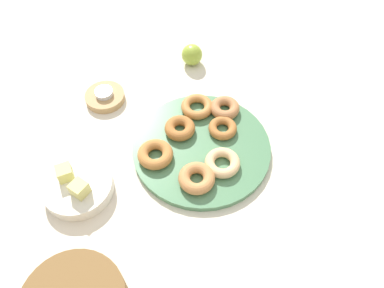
# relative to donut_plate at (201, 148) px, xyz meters

# --- Properties ---
(ground_plane) EXTENTS (2.40, 2.40, 0.00)m
(ground_plane) POSITION_rel_donut_plate_xyz_m (0.00, 0.00, -0.01)
(ground_plane) COLOR beige
(donut_plate) EXTENTS (0.37, 0.37, 0.02)m
(donut_plate) POSITION_rel_donut_plate_xyz_m (0.00, 0.00, 0.00)
(donut_plate) COLOR #4C7F56
(donut_plate) RESTS_ON ground_plane
(donut_0) EXTENTS (0.10, 0.10, 0.02)m
(donut_0) POSITION_rel_donut_plate_xyz_m (0.11, -0.06, 0.02)
(donut_0) COLOR #BC7A3D
(donut_0) RESTS_ON donut_plate
(donut_1) EXTENTS (0.08, 0.08, 0.02)m
(donut_1) POSITION_rel_donut_plate_xyz_m (0.01, -0.08, 0.02)
(donut_1) COLOR #AD6B33
(donut_1) RESTS_ON donut_plate
(donut_2) EXTENTS (0.13, 0.13, 0.03)m
(donut_2) POSITION_rel_donut_plate_xyz_m (-0.08, -0.01, 0.02)
(donut_2) COLOR #EABC84
(donut_2) RESTS_ON donut_plate
(donut_3) EXTENTS (0.11, 0.11, 0.03)m
(donut_3) POSITION_rel_donut_plate_xyz_m (0.07, 0.02, 0.02)
(donut_3) COLOR #AD6B33
(donut_3) RESTS_ON donut_plate
(donut_4) EXTENTS (0.11, 0.11, 0.03)m
(donut_4) POSITION_rel_donut_plate_xyz_m (0.03, 0.12, 0.02)
(donut_4) COLOR #BC7A3D
(donut_4) RESTS_ON donut_plate
(donut_5) EXTENTS (0.10, 0.10, 0.03)m
(donut_5) POSITION_rel_donut_plate_xyz_m (-0.08, 0.07, 0.02)
(donut_5) COLOR #C6844C
(donut_5) RESTS_ON donut_plate
(donut_6) EXTENTS (0.10, 0.10, 0.03)m
(donut_6) POSITION_rel_donut_plate_xyz_m (0.07, -0.12, 0.02)
(donut_6) COLOR #B27547
(donut_6) RESTS_ON donut_plate
(candle_holder) EXTENTS (0.11, 0.11, 0.02)m
(candle_holder) POSITION_rel_donut_plate_xyz_m (0.30, 0.14, 0.00)
(candle_holder) COLOR tan
(candle_holder) RESTS_ON ground_plane
(tealight) EXTENTS (0.05, 0.05, 0.01)m
(tealight) POSITION_rel_donut_plate_xyz_m (0.30, 0.14, 0.02)
(tealight) COLOR silver
(tealight) RESTS_ON candle_holder
(fruit_bowl) EXTENTS (0.17, 0.17, 0.04)m
(fruit_bowl) POSITION_rel_donut_plate_xyz_m (0.06, 0.32, 0.01)
(fruit_bowl) COLOR silver
(fruit_bowl) RESTS_ON ground_plane
(melon_chunk_left) EXTENTS (0.05, 0.05, 0.04)m
(melon_chunk_left) POSITION_rel_donut_plate_xyz_m (0.03, 0.32, 0.04)
(melon_chunk_left) COLOR #DBD67A
(melon_chunk_left) RESTS_ON fruit_bowl
(melon_chunk_right) EXTENTS (0.04, 0.04, 0.04)m
(melon_chunk_right) POSITION_rel_donut_plate_xyz_m (0.09, 0.34, 0.04)
(melon_chunk_right) COLOR #DBD67A
(melon_chunk_right) RESTS_ON fruit_bowl
(apple) EXTENTS (0.07, 0.07, 0.07)m
(apple) POSITION_rel_donut_plate_xyz_m (0.30, -0.16, 0.02)
(apple) COLOR #93AD38
(apple) RESTS_ON ground_plane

